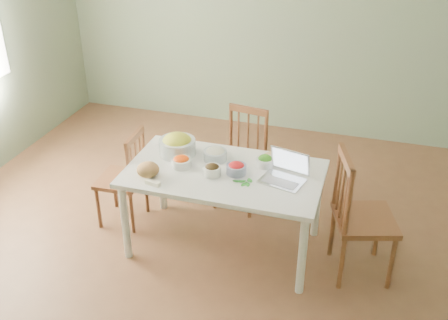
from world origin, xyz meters
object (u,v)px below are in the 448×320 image
(chair_left, at_px, (120,177))
(laptop, at_px, (283,169))
(bread_boule, at_px, (148,170))
(chair_right, at_px, (365,217))
(chair_far, at_px, (240,161))
(dining_table, at_px, (224,210))
(bowl_squash, at_px, (177,144))

(chair_left, bearing_deg, laptop, 82.74)
(chair_left, height_order, bread_boule, chair_left)
(laptop, bearing_deg, chair_right, 16.06)
(chair_far, distance_m, chair_right, 1.28)
(dining_table, height_order, chair_far, chair_far)
(chair_left, xyz_separation_m, laptop, (1.40, -0.11, 0.38))
(dining_table, xyz_separation_m, laptop, (0.45, -0.02, 0.46))
(bread_boule, xyz_separation_m, laptop, (0.97, 0.21, 0.05))
(bread_boule, relative_size, laptop, 0.55)
(chair_far, bearing_deg, chair_left, -140.72)
(chair_far, height_order, laptop, laptop)
(dining_table, height_order, laptop, laptop)
(chair_right, xyz_separation_m, bowl_squash, (-1.52, 0.16, 0.28))
(dining_table, distance_m, bread_boule, 0.70)
(chair_left, distance_m, laptop, 1.45)
(chair_right, relative_size, bowl_squash, 3.42)
(dining_table, height_order, bread_boule, bread_boule)
(bread_boule, bearing_deg, chair_right, 8.27)
(chair_far, distance_m, chair_left, 1.05)
(chair_right, bearing_deg, chair_left, 70.43)
(dining_table, bearing_deg, laptop, -2.39)
(chair_far, height_order, chair_left, chair_far)
(chair_left, height_order, chair_right, chair_right)
(bowl_squash, relative_size, laptop, 0.95)
(dining_table, relative_size, chair_right, 1.49)
(bread_boule, bearing_deg, laptop, 12.20)
(chair_right, height_order, bread_boule, chair_right)
(chair_right, height_order, laptop, chair_right)
(laptop, bearing_deg, chair_far, 141.54)
(bowl_squash, bearing_deg, bread_boule, -101.74)
(chair_left, bearing_deg, chair_far, 117.94)
(chair_far, height_order, bread_boule, chair_far)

